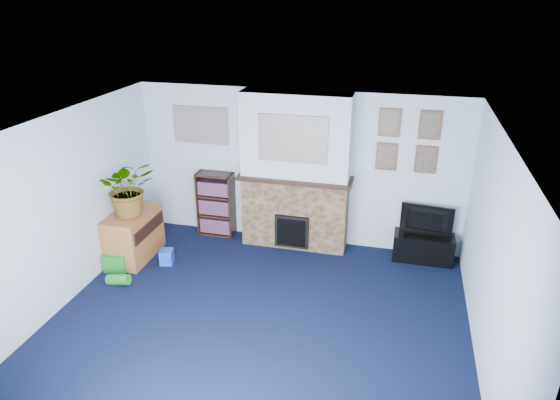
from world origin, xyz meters
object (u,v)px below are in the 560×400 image
(tv_stand, at_px, (423,246))
(bookshelf, at_px, (216,205))
(television, at_px, (426,221))
(sideboard, at_px, (134,236))

(tv_stand, height_order, bookshelf, bookshelf)
(television, distance_m, bookshelf, 3.27)
(tv_stand, relative_size, sideboard, 0.92)
(tv_stand, height_order, television, television)
(tv_stand, relative_size, television, 1.15)
(television, relative_size, sideboard, 0.80)
(television, xyz_separation_m, bookshelf, (-3.27, 0.06, -0.12))
(tv_stand, bearing_deg, television, 90.00)
(bookshelf, bearing_deg, sideboard, -132.01)
(television, relative_size, bookshelf, 0.72)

